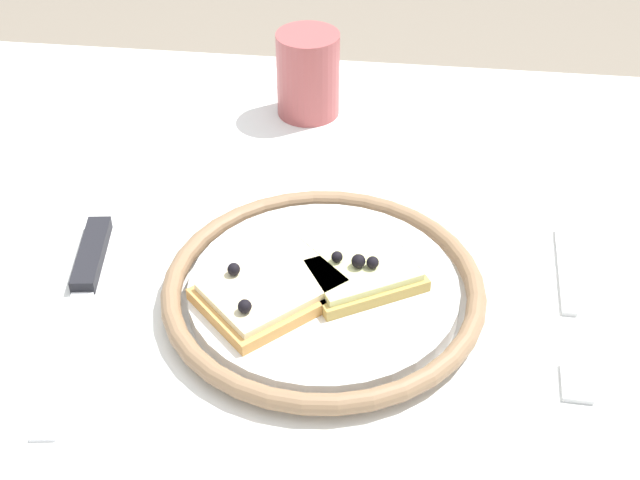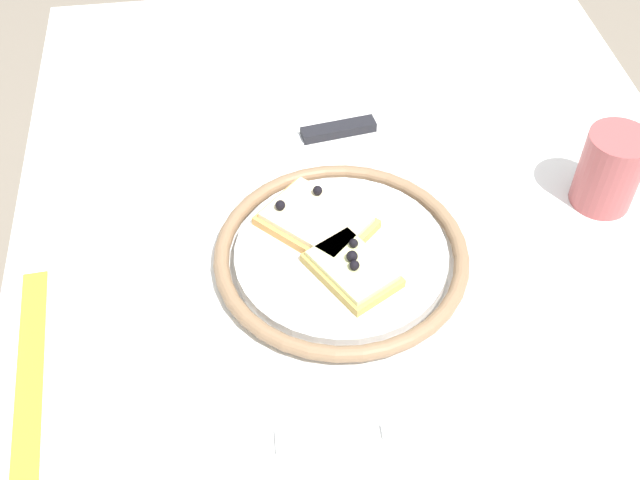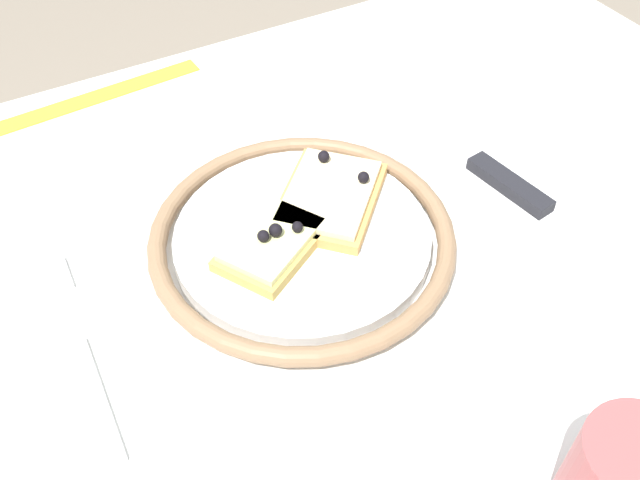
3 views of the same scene
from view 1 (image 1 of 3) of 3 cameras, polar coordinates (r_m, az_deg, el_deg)
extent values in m
cube|color=white|center=(0.76, -1.65, -2.72)|extent=(1.01, 0.76, 0.03)
cylinder|color=#4C4742|center=(1.34, -18.46, -3.67)|extent=(0.05, 0.05, 0.68)
cylinder|color=white|center=(0.71, 0.23, -3.39)|extent=(0.22, 0.22, 0.02)
torus|color=#8C6B4C|center=(0.71, 0.23, -3.12)|extent=(0.26, 0.26, 0.02)
cube|color=tan|center=(0.69, -3.08, -3.39)|extent=(0.13, 0.13, 0.01)
cube|color=beige|center=(0.68, -3.10, -2.89)|extent=(0.12, 0.12, 0.01)
sphere|color=black|center=(0.66, -4.86, -4.27)|extent=(0.01, 0.01, 0.01)
sphere|color=black|center=(0.69, -5.57, -1.88)|extent=(0.01, 0.01, 0.01)
cube|color=tan|center=(0.70, 2.78, -2.44)|extent=(0.11, 0.10, 0.01)
cube|color=beige|center=(0.70, 2.80, -1.94)|extent=(0.10, 0.09, 0.01)
sphere|color=black|center=(0.69, 3.40, -1.45)|extent=(0.01, 0.01, 0.01)
sphere|color=black|center=(0.70, 1.10, -1.09)|extent=(0.01, 0.01, 0.01)
sphere|color=black|center=(0.69, 2.49, -1.36)|extent=(0.01, 0.01, 0.01)
cube|color=silver|center=(0.69, -16.12, -7.45)|extent=(0.04, 0.15, 0.00)
cube|color=black|center=(0.78, -14.47, -0.87)|extent=(0.03, 0.09, 0.01)
cube|color=silver|center=(0.77, 15.48, -1.87)|extent=(0.02, 0.11, 0.00)
cube|color=silver|center=(0.68, 16.15, -8.83)|extent=(0.02, 0.04, 0.00)
cylinder|color=#A54C4C|center=(0.94, -0.77, 10.61)|extent=(0.07, 0.07, 0.09)
camera|label=2|loc=(0.64, 66.49, 31.36)|focal=43.85mm
camera|label=3|loc=(0.90, 18.07, 34.10)|focal=39.31mm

